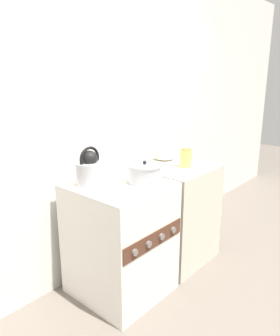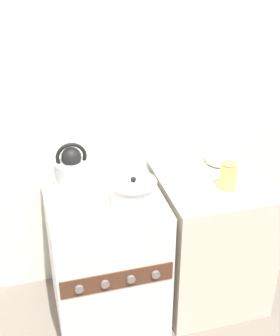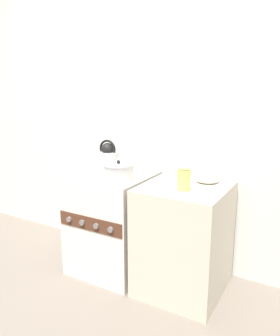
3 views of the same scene
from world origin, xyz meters
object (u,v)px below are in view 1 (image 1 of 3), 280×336
object	(u,v)px
stove	(120,239)
enamel_bowl	(164,154)
storage_jar	(186,158)
cooking_pot	(145,173)
kettle	(90,170)

from	to	relation	value
stove	enamel_bowl	world-z (taller)	enamel_bowl
storage_jar	enamel_bowl	bearing A→B (deg)	74.06
cooking_pot	storage_jar	size ratio (longest dim) A/B	1.55
kettle	enamel_bowl	world-z (taller)	kettle
kettle	storage_jar	bearing A→B (deg)	-16.36
kettle	storage_jar	xyz separation A→B (m)	(0.80, -0.24, -0.03)
cooking_pot	storage_jar	world-z (taller)	cooking_pot
cooking_pot	enamel_bowl	distance (m)	0.68
kettle	cooking_pot	size ratio (longest dim) A/B	1.09
kettle	enamel_bowl	xyz separation A→B (m)	(0.88, 0.04, -0.06)
kettle	enamel_bowl	bearing A→B (deg)	2.68
kettle	storage_jar	distance (m)	0.84
stove	storage_jar	distance (m)	0.83
kettle	storage_jar	size ratio (longest dim) A/B	1.69
storage_jar	kettle	bearing A→B (deg)	163.64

